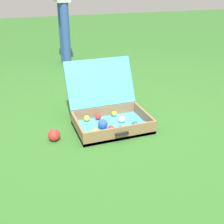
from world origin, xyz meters
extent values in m
plane|color=#336B28|center=(0.00, 0.00, 0.00)|extent=(16.00, 16.00, 0.00)
cube|color=#4799C6|center=(-0.03, -0.03, 0.01)|extent=(0.61, 0.43, 0.03)
cube|color=olive|center=(-0.33, -0.03, 0.06)|extent=(0.02, 0.43, 0.12)
cube|color=olive|center=(0.26, -0.03, 0.06)|extent=(0.02, 0.43, 0.12)
cube|color=olive|center=(-0.03, -0.23, 0.06)|extent=(0.58, 0.02, 0.12)
cube|color=olive|center=(-0.03, 0.18, 0.06)|extent=(0.58, 0.02, 0.12)
cube|color=#4799C6|center=(-0.03, 0.29, 0.31)|extent=(0.61, 0.21, 0.39)
cube|color=black|center=(-0.03, -0.25, 0.07)|extent=(0.11, 0.02, 0.02)
sphere|color=red|center=(-0.12, -0.15, 0.05)|extent=(0.05, 0.05, 0.05)
sphere|color=navy|center=(0.00, -0.15, 0.05)|extent=(0.05, 0.05, 0.05)
sphere|color=blue|center=(-0.12, -0.05, 0.06)|extent=(0.08, 0.08, 0.08)
sphere|color=white|center=(0.07, 0.00, 0.05)|extent=(0.06, 0.06, 0.06)
sphere|color=#CCDB38|center=(-0.21, -0.13, 0.05)|extent=(0.06, 0.06, 0.06)
sphere|color=#CCDB38|center=(0.05, 0.14, 0.05)|extent=(0.05, 0.05, 0.05)
sphere|color=blue|center=(0.14, -0.12, 0.05)|extent=(0.06, 0.06, 0.06)
sphere|color=red|center=(-0.07, -0.11, 0.05)|extent=(0.05, 0.05, 0.05)
sphere|color=red|center=(-0.11, 0.12, 0.05)|extent=(0.05, 0.05, 0.05)
sphere|color=#D1B784|center=(0.20, -0.18, 0.06)|extent=(0.07, 0.07, 0.07)
sphere|color=#CCDB38|center=(-0.21, 0.13, 0.05)|extent=(0.05, 0.05, 0.05)
sphere|color=red|center=(-0.53, -0.06, 0.05)|extent=(0.10, 0.10, 0.10)
cylinder|color=#2D4C93|center=(0.01, 2.17, 0.43)|extent=(0.12, 0.12, 0.86)
cylinder|color=#2D4C93|center=(0.01, 1.99, 0.43)|extent=(0.12, 0.12, 0.86)
camera|label=1|loc=(-0.76, -2.04, 1.16)|focal=45.89mm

